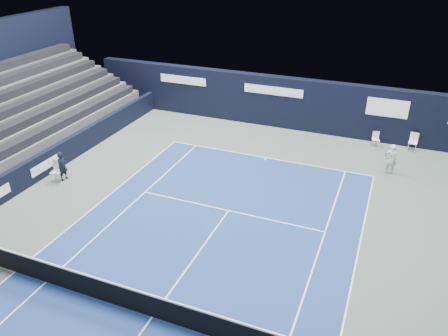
# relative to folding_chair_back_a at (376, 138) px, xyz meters

# --- Properties ---
(ground) EXTENTS (48.00, 48.00, 0.00)m
(ground) POSITION_rel_folding_chair_back_a_xyz_m (-5.18, -13.68, -0.47)
(ground) COLOR #4C5A52
(ground) RESTS_ON ground
(court_surface) EXTENTS (10.97, 23.77, 0.01)m
(court_surface) POSITION_rel_folding_chair_back_a_xyz_m (-5.18, -15.68, -0.47)
(court_surface) COLOR navy
(court_surface) RESTS_ON ground
(folding_chair_back_a) EXTENTS (0.45, 0.44, 0.83)m
(folding_chair_back_a) POSITION_rel_folding_chair_back_a_xyz_m (0.00, 0.00, 0.00)
(folding_chair_back_a) COLOR white
(folding_chair_back_a) RESTS_ON ground
(folding_chair_back_b) EXTENTS (0.47, 0.46, 0.99)m
(folding_chair_back_b) POSITION_rel_folding_chair_back_a_xyz_m (1.94, 0.17, 0.09)
(folding_chair_back_b) COLOR silver
(folding_chair_back_b) RESTS_ON ground
(line_judge_chair) EXTENTS (0.54, 0.52, 1.04)m
(line_judge_chair) POSITION_rel_folding_chair_back_a_xyz_m (-13.76, -9.83, 0.12)
(line_judge_chair) COLOR silver
(line_judge_chair) RESTS_ON ground
(line_judge) EXTENTS (0.39, 0.55, 1.42)m
(line_judge) POSITION_rel_folding_chair_back_a_xyz_m (-13.52, -9.68, 0.24)
(line_judge) COLOR black
(line_judge) RESTS_ON ground
(court_markings) EXTENTS (11.03, 23.83, 0.00)m
(court_markings) POSITION_rel_folding_chair_back_a_xyz_m (-5.18, -15.68, -0.46)
(court_markings) COLOR white
(court_markings) RESTS_ON court_surface
(tennis_net) EXTENTS (12.90, 0.10, 1.10)m
(tennis_net) POSITION_rel_folding_chair_back_a_xyz_m (-5.18, -15.68, 0.04)
(tennis_net) COLOR black
(tennis_net) RESTS_ON ground
(back_sponsor_wall) EXTENTS (26.00, 0.63, 3.10)m
(back_sponsor_wall) POSITION_rel_folding_chair_back_a_xyz_m (-5.18, 0.82, 1.08)
(back_sponsor_wall) COLOR black
(back_sponsor_wall) RESTS_ON ground
(side_barrier_left) EXTENTS (0.33, 22.00, 1.20)m
(side_barrier_left) POSITION_rel_folding_chair_back_a_xyz_m (-14.68, -9.70, 0.13)
(side_barrier_left) COLOR black
(side_barrier_left) RESTS_ON ground
(tennis_player) EXTENTS (0.60, 0.84, 1.52)m
(tennis_player) POSITION_rel_folding_chair_back_a_xyz_m (0.93, -3.07, 0.29)
(tennis_player) COLOR silver
(tennis_player) RESTS_ON ground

